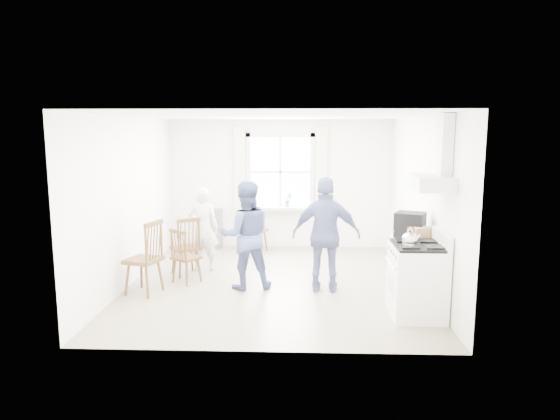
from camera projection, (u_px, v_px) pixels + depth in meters
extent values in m
cube|color=gray|center=(274.00, 283.00, 7.90)|extent=(4.62, 5.12, 0.02)
cube|color=white|center=(280.00, 184.00, 10.18)|extent=(4.62, 0.04, 2.64)
cube|color=white|center=(262.00, 235.00, 5.21)|extent=(4.62, 0.04, 2.64)
cube|color=white|center=(129.00, 201.00, 7.78)|extent=(0.04, 5.12, 2.64)
cube|color=white|center=(423.00, 202.00, 7.61)|extent=(0.04, 5.12, 2.64)
cube|color=white|center=(274.00, 115.00, 7.48)|extent=(4.62, 5.12, 0.02)
cube|color=white|center=(280.00, 172.00, 10.10)|extent=(1.20, 0.02, 1.40)
cube|color=silver|center=(280.00, 135.00, 9.96)|extent=(1.38, 0.09, 0.09)
cube|color=silver|center=(280.00, 208.00, 10.19)|extent=(1.38, 0.09, 0.09)
cube|color=silver|center=(249.00, 172.00, 10.10)|extent=(0.09, 0.09, 1.58)
cube|color=silver|center=(312.00, 172.00, 10.05)|extent=(0.09, 0.09, 1.58)
cube|color=silver|center=(280.00, 208.00, 10.12)|extent=(1.38, 0.24, 0.06)
cube|color=#F9E8CD|center=(240.00, 169.00, 10.08)|extent=(0.24, 0.05, 1.70)
cube|color=#F9E8CD|center=(321.00, 170.00, 10.02)|extent=(0.24, 0.05, 1.70)
cube|color=silver|center=(430.00, 183.00, 6.21)|extent=(0.45, 0.76, 0.18)
cube|color=silver|center=(445.00, 145.00, 6.13)|extent=(0.14, 0.30, 0.76)
cube|color=slate|center=(212.00, 228.00, 10.19)|extent=(0.40, 0.30, 0.80)
cube|color=white|center=(417.00, 281.00, 6.42)|extent=(0.65, 0.76, 0.92)
cube|color=black|center=(418.00, 246.00, 6.35)|extent=(0.61, 0.72, 0.03)
cube|color=white|center=(442.00, 239.00, 6.32)|extent=(0.06, 0.76, 0.20)
cylinder|color=silver|center=(390.00, 263.00, 6.40)|extent=(0.02, 0.61, 0.02)
sphere|color=silver|center=(410.00, 239.00, 6.19)|extent=(0.19, 0.19, 0.19)
cylinder|color=silver|center=(410.00, 244.00, 6.20)|extent=(0.17, 0.17, 0.04)
torus|color=black|center=(410.00, 230.00, 6.17)|extent=(0.12, 0.04, 0.12)
cube|color=silver|center=(411.00, 267.00, 7.11)|extent=(0.50, 0.55, 0.90)
cube|color=black|center=(410.00, 230.00, 7.03)|extent=(0.50, 0.48, 0.18)
cube|color=black|center=(410.00, 218.00, 7.00)|extent=(0.50, 0.48, 0.16)
cube|color=tan|center=(420.00, 234.00, 6.80)|extent=(0.34, 0.30, 0.18)
cube|color=#4D3318|center=(186.00, 248.00, 8.29)|extent=(0.57, 0.56, 0.05)
cube|color=#4D3318|center=(189.00, 234.00, 8.10)|extent=(0.36, 0.27, 0.54)
cylinder|color=#4D3318|center=(186.00, 262.00, 8.33)|extent=(0.04, 0.04, 0.43)
cube|color=#4D3318|center=(186.00, 258.00, 7.85)|extent=(0.51, 0.51, 0.04)
cube|color=#4D3318|center=(178.00, 245.00, 7.68)|extent=(0.32, 0.25, 0.48)
cylinder|color=#4D3318|center=(187.00, 271.00, 7.88)|extent=(0.03, 0.03, 0.38)
cube|color=#4D3318|center=(143.00, 260.00, 7.32)|extent=(0.56, 0.57, 0.06)
cube|color=#4D3318|center=(154.00, 241.00, 7.21)|extent=(0.19, 0.45, 0.60)
cylinder|color=#4D3318|center=(144.00, 277.00, 7.36)|extent=(0.04, 0.04, 0.48)
imported|color=silver|center=(203.00, 229.00, 8.49)|extent=(0.55, 0.55, 1.45)
imported|color=#495687|center=(246.00, 235.00, 7.51)|extent=(0.94, 0.94, 1.64)
imported|color=navy|center=(326.00, 235.00, 7.36)|extent=(1.09, 1.09, 1.72)
imported|color=#2E692F|center=(288.00, 200.00, 10.06)|extent=(0.19, 0.19, 0.29)
cube|color=#4D3318|center=(255.00, 230.00, 9.82)|extent=(0.52, 0.51, 0.05)
cube|color=#4D3318|center=(251.00, 219.00, 9.63)|extent=(0.38, 0.20, 0.52)
cylinder|color=#4D3318|center=(255.00, 242.00, 9.86)|extent=(0.03, 0.03, 0.41)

